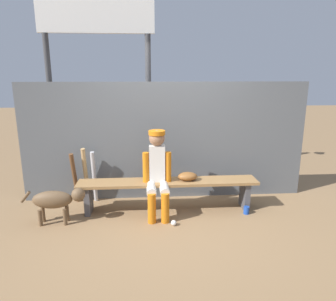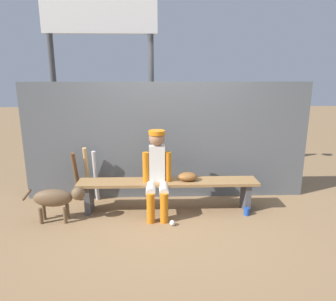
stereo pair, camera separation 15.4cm
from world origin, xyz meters
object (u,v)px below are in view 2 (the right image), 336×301
at_px(bat_aluminum_silver, 96,176).
at_px(scoreboard, 103,28).
at_px(player_seated, 157,170).
at_px(baseball, 172,223).
at_px(bat_wood_tan, 87,174).
at_px(dog, 57,198).
at_px(cup_on_bench, 168,176).
at_px(dugout_bench, 168,187).
at_px(baseball_glove, 188,177).
at_px(bat_wood_dark, 77,177).
at_px(cup_on_ground, 247,211).

relative_size(bat_aluminum_silver, scoreboard, 0.21).
bearing_deg(player_seated, scoreboard, 121.20).
bearing_deg(baseball, bat_wood_tan, 145.07).
relative_size(scoreboard, dog, 4.56).
bearing_deg(baseball, cup_on_bench, 93.79).
height_order(bat_aluminum_silver, bat_wood_tan, bat_wood_tan).
relative_size(player_seated, bat_wood_tan, 1.37).
distance_m(dugout_bench, scoreboard, 2.91).
xyz_separation_m(baseball_glove, dog, (-1.78, -0.30, -0.18)).
relative_size(dugout_bench, player_seated, 2.17).
xyz_separation_m(baseball_glove, cup_on_bench, (-0.28, 0.05, -0.01)).
bearing_deg(baseball_glove, scoreboard, 134.29).
bearing_deg(bat_wood_dark, baseball, -30.23).
bearing_deg(cup_on_ground, dog, -178.02).
bearing_deg(bat_aluminum_silver, bat_wood_tan, 168.02).
xyz_separation_m(bat_wood_tan, dog, (-0.25, -0.72, -0.10)).
distance_m(dugout_bench, player_seated, 0.35).
distance_m(bat_aluminum_silver, cup_on_ground, 2.33).
distance_m(baseball_glove, bat_aluminum_silver, 1.45).
xyz_separation_m(dugout_bench, baseball_glove, (0.28, 0.00, 0.16)).
bearing_deg(dugout_bench, bat_wood_tan, 161.59).
bearing_deg(baseball_glove, dog, -170.42).
bearing_deg(scoreboard, bat_aluminum_silver, -93.88).
bearing_deg(baseball, dog, 173.20).
bearing_deg(bat_wood_dark, bat_wood_tan, 21.03).
height_order(baseball_glove, bat_aluminum_silver, bat_aluminum_silver).
xyz_separation_m(bat_aluminum_silver, scoreboard, (0.07, 0.98, 2.30)).
distance_m(bat_wood_tan, baseball, 1.62).
bearing_deg(player_seated, bat_wood_tan, 154.35).
distance_m(dugout_bench, bat_aluminum_silver, 1.18).
height_order(dugout_bench, baseball_glove, baseball_glove).
height_order(dugout_bench, bat_wood_dark, bat_wood_dark).
distance_m(cup_on_ground, cup_on_bench, 1.22).
distance_m(cup_on_ground, dog, 2.63).
xyz_separation_m(baseball, cup_on_bench, (-0.04, 0.53, 0.47)).
xyz_separation_m(bat_aluminum_silver, dog, (-0.38, -0.69, -0.07)).
relative_size(bat_wood_dark, cup_on_bench, 7.40).
bearing_deg(baseball_glove, cup_on_bench, 170.12).
xyz_separation_m(bat_wood_tan, cup_on_bench, (1.25, -0.37, 0.08)).
bearing_deg(player_seated, cup_on_ground, -4.57).
xyz_separation_m(player_seated, dog, (-1.34, -0.19, -0.31)).
height_order(baseball, cup_on_ground, cup_on_ground).
xyz_separation_m(dugout_bench, scoreboard, (-1.05, 1.36, 2.35)).
height_order(player_seated, cup_on_bench, player_seated).
xyz_separation_m(player_seated, baseball, (0.20, -0.37, -0.61)).
height_order(bat_wood_dark, dog, bat_wood_dark).
relative_size(bat_wood_tan, scoreboard, 0.23).
relative_size(baseball, cup_on_bench, 0.67).
distance_m(dugout_bench, cup_on_ground, 1.17).
distance_m(cup_on_bench, dog, 1.55).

